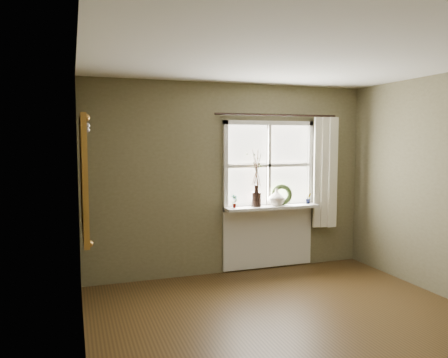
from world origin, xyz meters
TOP-DOWN VIEW (x-y plane):
  - floor at (0.00, 0.00)m, footprint 4.50×4.50m
  - ceiling at (0.00, 0.00)m, footprint 4.50×4.50m
  - wall_back at (0.00, 2.30)m, footprint 4.00×0.10m
  - wall_left at (-2.05, 0.00)m, footprint 0.10×4.50m
  - window_frame at (0.55, 2.23)m, footprint 1.36×0.06m
  - window_sill at (0.55, 2.12)m, footprint 1.36×0.26m
  - window_apron at (0.55, 2.23)m, footprint 1.36×0.04m
  - dark_jug at (0.31, 2.12)m, footprint 0.18×0.18m
  - cream_vase at (0.62, 2.12)m, footprint 0.25×0.25m
  - wreath at (0.72, 2.16)m, footprint 0.32×0.20m
  - potted_plant_left at (-0.01, 2.12)m, footprint 0.11×0.09m
  - potted_plant_right at (1.13, 2.12)m, footprint 0.10×0.08m
  - curtain at (1.39, 2.13)m, footprint 0.36×0.12m
  - curtain_rod at (0.65, 2.17)m, footprint 1.84×0.03m
  - gilt_mirror at (-1.96, 1.08)m, footprint 0.10×1.00m

SIDE VIEW (x-z plane):
  - floor at x=0.00m, z-range 0.00..0.00m
  - window_apron at x=0.55m, z-range 0.02..0.90m
  - window_sill at x=0.55m, z-range 0.88..0.92m
  - potted_plant_right at x=1.13m, z-range 0.92..1.08m
  - potted_plant_left at x=-0.01m, z-range 0.92..1.10m
  - dark_jug at x=0.31m, z-range 0.92..1.12m
  - wreath at x=0.72m, z-range 0.88..1.19m
  - cream_vase at x=0.62m, z-range 0.92..1.16m
  - wall_back at x=0.00m, z-range 0.00..2.60m
  - wall_left at x=-2.05m, z-range 0.00..2.60m
  - curtain at x=1.39m, z-range 0.57..2.16m
  - gilt_mirror at x=-1.96m, z-range 0.88..2.07m
  - window_frame at x=0.55m, z-range 0.86..2.10m
  - curtain_rod at x=0.65m, z-range 2.16..2.20m
  - ceiling at x=0.00m, z-range 2.60..2.60m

